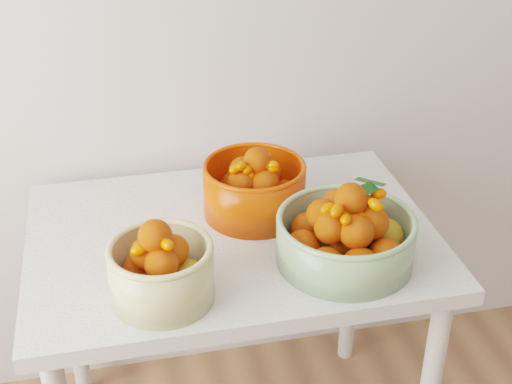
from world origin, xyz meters
TOP-DOWN VIEW (x-y plane):
  - table at (-0.34, 1.60)m, footprint 1.00×0.70m
  - bowl_cream at (-0.53, 1.38)m, footprint 0.24×0.24m
  - bowl_green at (-0.11, 1.43)m, footprint 0.33×0.33m
  - bowl_orange at (-0.27, 1.68)m, footprint 0.28×0.28m

SIDE VIEW (x-z plane):
  - table at x=-0.34m, z-range 0.28..1.03m
  - bowl_green at x=-0.11m, z-range 0.72..0.92m
  - bowl_cream at x=-0.53m, z-range 0.73..0.92m
  - bowl_orange at x=-0.27m, z-range 0.73..0.92m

